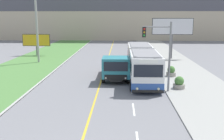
{
  "coord_description": "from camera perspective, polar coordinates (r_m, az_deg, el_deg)",
  "views": [
    {
      "loc": [
        1.91,
        -8.67,
        6.07
      ],
      "look_at": [
        1.1,
        13.8,
        1.4
      ],
      "focal_mm": 42.0,
      "sensor_mm": 36.0,
      "label": 1
    }
  ],
  "objects": [
    {
      "name": "city_bus",
      "position": [
        26.27,
        6.51,
        1.65
      ],
      "size": [
        2.66,
        12.81,
        2.96
      ],
      "color": "white",
      "rests_on": "ground_plane"
    },
    {
      "name": "dump_truck",
      "position": [
        24.92,
        0.92,
        0.45
      ],
      "size": [
        2.58,
        6.48,
        2.36
      ],
      "color": "black",
      "rests_on": "ground_plane"
    },
    {
      "name": "car_distant",
      "position": [
        38.75,
        4.8,
        3.71
      ],
      "size": [
        1.8,
        4.3,
        1.45
      ],
      "color": "maroon",
      "rests_on": "ground_plane"
    },
    {
      "name": "utility_pole_far",
      "position": [
        35.57,
        -16.09,
        9.82
      ],
      "size": [
        1.8,
        0.28,
        10.21
      ],
      "color": "#9E9E99",
      "rests_on": "ground_plane"
    },
    {
      "name": "traffic_light_mast",
      "position": [
        20.99,
        10.72,
        4.74
      ],
      "size": [
        2.28,
        0.32,
        5.62
      ],
      "color": "slate",
      "rests_on": "ground_plane"
    },
    {
      "name": "billboard_large",
      "position": [
        37.94,
        13.03,
        8.94
      ],
      "size": [
        5.71,
        0.24,
        5.75
      ],
      "color": "#59595B",
      "rests_on": "ground_plane"
    },
    {
      "name": "billboard_small",
      "position": [
        42.15,
        -16.15,
        6.17
      ],
      "size": [
        4.27,
        0.24,
        3.32
      ],
      "color": "#59595B",
      "rests_on": "ground_plane"
    },
    {
      "name": "planter_round_near",
      "position": [
        22.65,
        14.39,
        -2.8
      ],
      "size": [
        0.98,
        0.98,
        1.04
      ],
      "color": "gray",
      "rests_on": "sidewalk_right"
    },
    {
      "name": "planter_round_second",
      "position": [
        27.06,
        12.74,
        -0.37
      ],
      "size": [
        0.96,
        0.96,
        1.04
      ],
      "color": "gray",
      "rests_on": "sidewalk_right"
    }
  ]
}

